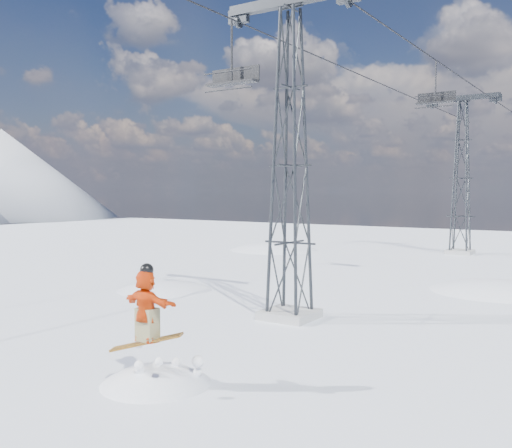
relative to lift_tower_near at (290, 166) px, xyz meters
The scene contains 7 objects.
ground 9.72m from the lift_tower_near, 95.71° to the right, with size 120.00×120.00×0.00m, color white.
snow_terrain 20.81m from the lift_tower_near, 112.81° to the left, with size 39.00×37.00×22.00m.
lift_tower_near is the anchor object (origin of this frame).
lift_tower_far 25.00m from the lift_tower_near, 90.00° to the left, with size 5.20×1.80×11.43m.
haul_cables 12.70m from the lift_tower_near, 90.00° to the left, with size 4.46×51.00×0.06m.
lift_chair_near 3.99m from the lift_tower_near, behind, with size 2.10×0.60×2.60m.
lift_chair_mid 11.11m from the lift_tower_near, 77.93° to the left, with size 1.83×0.52×2.26m.
Camera 1 is at (10.87, -9.69, 4.61)m, focal length 40.00 mm.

